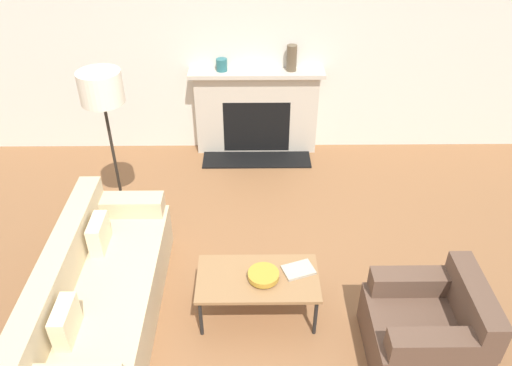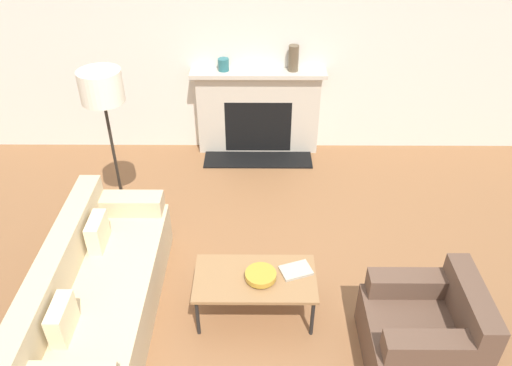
{
  "view_description": "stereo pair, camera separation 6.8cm",
  "coord_description": "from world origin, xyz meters",
  "px_view_note": "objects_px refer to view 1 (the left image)",
  "views": [
    {
      "loc": [
        0.0,
        -2.84,
        3.46
      ],
      "look_at": [
        0.05,
        1.48,
        0.45
      ],
      "focal_mm": 35.0,
      "sensor_mm": 36.0,
      "label": 1
    },
    {
      "loc": [
        0.07,
        -2.84,
        3.46
      ],
      "look_at": [
        0.05,
        1.48,
        0.45
      ],
      "focal_mm": 35.0,
      "sensor_mm": 36.0,
      "label": 2
    }
  ],
  "objects_px": {
    "bowl": "(263,275)",
    "floor_lamp": "(103,100)",
    "coffee_table": "(258,280)",
    "book": "(298,270)",
    "couch": "(99,297)",
    "armchair_near": "(428,329)",
    "mantel_vase_center_left": "(292,58)",
    "fireplace": "(256,113)",
    "mantel_vase_left": "(222,65)"
  },
  "relations": [
    {
      "from": "bowl",
      "to": "floor_lamp",
      "type": "xyz_separation_m",
      "value": [
        -1.46,
        1.26,
        1.0
      ]
    },
    {
      "from": "coffee_table",
      "to": "book",
      "type": "relative_size",
      "value": 3.41
    },
    {
      "from": "couch",
      "to": "bowl",
      "type": "relative_size",
      "value": 8.18
    },
    {
      "from": "couch",
      "to": "armchair_near",
      "type": "height_order",
      "value": "couch"
    },
    {
      "from": "book",
      "to": "couch",
      "type": "bearing_deg",
      "value": 166.36
    },
    {
      "from": "couch",
      "to": "book",
      "type": "height_order",
      "value": "couch"
    },
    {
      "from": "armchair_near",
      "to": "mantel_vase_center_left",
      "type": "bearing_deg",
      "value": -164.75
    },
    {
      "from": "fireplace",
      "to": "mantel_vase_center_left",
      "type": "height_order",
      "value": "mantel_vase_center_left"
    },
    {
      "from": "mantel_vase_left",
      "to": "book",
      "type": "bearing_deg",
      "value": -74.64
    },
    {
      "from": "couch",
      "to": "book",
      "type": "relative_size",
      "value": 7.15
    },
    {
      "from": "mantel_vase_left",
      "to": "mantel_vase_center_left",
      "type": "xyz_separation_m",
      "value": [
        0.84,
        0.0,
        0.08
      ]
    },
    {
      "from": "fireplace",
      "to": "mantel_vase_center_left",
      "type": "distance_m",
      "value": 0.84
    },
    {
      "from": "mantel_vase_center_left",
      "to": "bowl",
      "type": "bearing_deg",
      "value": -98.01
    },
    {
      "from": "mantel_vase_left",
      "to": "couch",
      "type": "bearing_deg",
      "value": -107.65
    },
    {
      "from": "coffee_table",
      "to": "bowl",
      "type": "distance_m",
      "value": 0.09
    },
    {
      "from": "armchair_near",
      "to": "mantel_vase_center_left",
      "type": "height_order",
      "value": "mantel_vase_center_left"
    },
    {
      "from": "book",
      "to": "floor_lamp",
      "type": "bearing_deg",
      "value": 126.78
    },
    {
      "from": "mantel_vase_center_left",
      "to": "book",
      "type": "bearing_deg",
      "value": -92.03
    },
    {
      "from": "bowl",
      "to": "mantel_vase_left",
      "type": "xyz_separation_m",
      "value": [
        -0.45,
        2.81,
        0.72
      ]
    },
    {
      "from": "armchair_near",
      "to": "mantel_vase_left",
      "type": "height_order",
      "value": "mantel_vase_left"
    },
    {
      "from": "fireplace",
      "to": "armchair_near",
      "type": "distance_m",
      "value": 3.48
    },
    {
      "from": "armchair_near",
      "to": "bowl",
      "type": "relative_size",
      "value": 3.16
    },
    {
      "from": "armchair_near",
      "to": "coffee_table",
      "type": "height_order",
      "value": "armchair_near"
    },
    {
      "from": "coffee_table",
      "to": "bowl",
      "type": "height_order",
      "value": "bowl"
    },
    {
      "from": "fireplace",
      "to": "floor_lamp",
      "type": "xyz_separation_m",
      "value": [
        -1.43,
        -1.54,
        0.92
      ]
    },
    {
      "from": "fireplace",
      "to": "armchair_near",
      "type": "height_order",
      "value": "fireplace"
    },
    {
      "from": "fireplace",
      "to": "armchair_near",
      "type": "bearing_deg",
      "value": -67.95
    },
    {
      "from": "fireplace",
      "to": "book",
      "type": "relative_size",
      "value": 5.53
    },
    {
      "from": "armchair_near",
      "to": "mantel_vase_center_left",
      "type": "xyz_separation_m",
      "value": [
        -0.88,
        3.24,
        0.97
      ]
    },
    {
      "from": "bowl",
      "to": "floor_lamp",
      "type": "height_order",
      "value": "floor_lamp"
    },
    {
      "from": "coffee_table",
      "to": "mantel_vase_left",
      "type": "relative_size",
      "value": 6.91
    },
    {
      "from": "fireplace",
      "to": "floor_lamp",
      "type": "relative_size",
      "value": 0.96
    },
    {
      "from": "fireplace",
      "to": "mantel_vase_left",
      "type": "height_order",
      "value": "mantel_vase_left"
    },
    {
      "from": "coffee_table",
      "to": "book",
      "type": "height_order",
      "value": "book"
    },
    {
      "from": "coffee_table",
      "to": "mantel_vase_left",
      "type": "distance_m",
      "value": 2.93
    },
    {
      "from": "couch",
      "to": "mantel_vase_left",
      "type": "height_order",
      "value": "mantel_vase_left"
    },
    {
      "from": "armchair_near",
      "to": "book",
      "type": "distance_m",
      "value": 1.11
    },
    {
      "from": "floor_lamp",
      "to": "fireplace",
      "type": "bearing_deg",
      "value": 47.06
    },
    {
      "from": "mantel_vase_left",
      "to": "fireplace",
      "type": "bearing_deg",
      "value": -1.98
    },
    {
      "from": "fireplace",
      "to": "couch",
      "type": "distance_m",
      "value": 3.19
    },
    {
      "from": "coffee_table",
      "to": "floor_lamp",
      "type": "height_order",
      "value": "floor_lamp"
    },
    {
      "from": "armchair_near",
      "to": "floor_lamp",
      "type": "xyz_separation_m",
      "value": [
        -2.74,
        1.68,
        1.17
      ]
    },
    {
      "from": "armchair_near",
      "to": "mantel_vase_center_left",
      "type": "relative_size",
      "value": 2.64
    },
    {
      "from": "book",
      "to": "floor_lamp",
      "type": "xyz_separation_m",
      "value": [
        -1.76,
        1.17,
        1.03
      ]
    },
    {
      "from": "armchair_near",
      "to": "book",
      "type": "xyz_separation_m",
      "value": [
        -0.98,
        0.51,
        0.14
      ]
    },
    {
      "from": "armchair_near",
      "to": "bowl",
      "type": "bearing_deg",
      "value": -108.46
    },
    {
      "from": "armchair_near",
      "to": "coffee_table",
      "type": "relative_size",
      "value": 0.81
    },
    {
      "from": "couch",
      "to": "book",
      "type": "distance_m",
      "value": 1.68
    },
    {
      "from": "bowl",
      "to": "mantel_vase_left",
      "type": "distance_m",
      "value": 2.94
    },
    {
      "from": "coffee_table",
      "to": "mantel_vase_center_left",
      "type": "relative_size",
      "value": 3.27
    }
  ]
}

